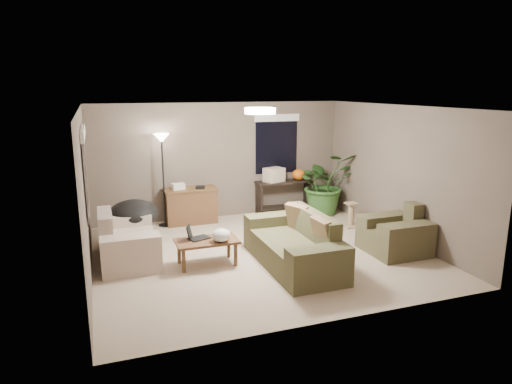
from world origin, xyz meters
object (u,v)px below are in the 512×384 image
object	(u,v)px
houseplant	(325,190)
main_sofa	(295,247)
armchair	(395,236)
papasan_chair	(134,218)
coffee_table	(207,244)
loveseat	(126,243)
floor_lamp	(162,149)
console_table	(284,194)
desk	(191,206)
cat_scratching_post	(351,216)

from	to	relation	value
houseplant	main_sofa	bearing A→B (deg)	-126.20
armchair	papasan_chair	xyz separation A→B (m)	(-4.23, 2.05, 0.17)
coffee_table	loveseat	bearing A→B (deg)	151.51
floor_lamp	main_sofa	bearing A→B (deg)	-59.68
main_sofa	console_table	bearing A→B (deg)	70.38
main_sofa	armchair	world-z (taller)	same
armchair	desk	size ratio (longest dim) A/B	0.91
console_table	houseplant	size ratio (longest dim) A/B	0.93
desk	papasan_chair	bearing A→B (deg)	-145.12
loveseat	floor_lamp	xyz separation A→B (m)	(0.90, 1.72, 1.30)
loveseat	desk	size ratio (longest dim) A/B	1.45
loveseat	cat_scratching_post	world-z (taller)	loveseat
desk	console_table	size ratio (longest dim) A/B	0.85
coffee_table	papasan_chair	xyz separation A→B (m)	(-1.01, 1.53, 0.11)
houseplant	cat_scratching_post	world-z (taller)	houseplant
armchair	console_table	distance (m)	3.10
floor_lamp	desk	bearing A→B (deg)	1.06
armchair	houseplant	size ratio (longest dim) A/B	0.71
floor_lamp	cat_scratching_post	bearing A→B (deg)	-20.24
desk	cat_scratching_post	size ratio (longest dim) A/B	2.20
loveseat	cat_scratching_post	bearing A→B (deg)	4.97
armchair	floor_lamp	xyz separation A→B (m)	(-3.54, 2.90, 1.30)
coffee_table	floor_lamp	distance (m)	2.70
loveseat	armchair	size ratio (longest dim) A/B	1.60
loveseat	floor_lamp	bearing A→B (deg)	62.50
cat_scratching_post	houseplant	bearing A→B (deg)	93.27
console_table	cat_scratching_post	xyz separation A→B (m)	(0.90, -1.41, -0.22)
papasan_chair	cat_scratching_post	distance (m)	4.33
houseplant	floor_lamp	bearing A→B (deg)	175.67
papasan_chair	desk	bearing A→B (deg)	34.88
armchair	console_table	world-z (taller)	armchair
armchair	floor_lamp	distance (m)	4.76
papasan_chair	cat_scratching_post	size ratio (longest dim) A/B	2.30
armchair	floor_lamp	world-z (taller)	floor_lamp
main_sofa	loveseat	distance (m)	2.80
coffee_table	papasan_chair	distance (m)	1.83
papasan_chair	coffee_table	bearing A→B (deg)	-56.69
main_sofa	floor_lamp	xyz separation A→B (m)	(-1.66, 2.84, 1.30)
loveseat	houseplant	bearing A→B (deg)	18.11
loveseat	papasan_chair	bearing A→B (deg)	76.50
floor_lamp	houseplant	bearing A→B (deg)	-4.33
floor_lamp	console_table	bearing A→B (deg)	1.64
loveseat	armchair	xyz separation A→B (m)	(4.44, -1.18, 0.00)
desk	papasan_chair	distance (m)	1.51
main_sofa	houseplant	bearing A→B (deg)	53.80
loveseat	coffee_table	bearing A→B (deg)	-28.49
coffee_table	houseplant	xyz separation A→B (m)	(3.23, 2.11, 0.19)
floor_lamp	cat_scratching_post	xyz separation A→B (m)	(3.61, -1.33, -1.38)
houseplant	console_table	bearing A→B (deg)	157.69
loveseat	main_sofa	bearing A→B (deg)	-23.65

